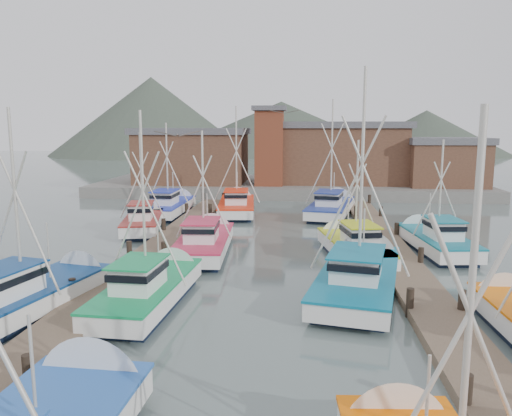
# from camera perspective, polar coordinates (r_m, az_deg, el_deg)

# --- Properties ---
(ground) EXTENTS (260.00, 260.00, 0.00)m
(ground) POSITION_cam_1_polar(r_m,az_deg,el_deg) (22.85, 0.92, -10.01)
(ground) COLOR #536460
(ground) RESTS_ON ground
(dock_left) EXTENTS (2.30, 46.00, 1.50)m
(dock_left) POSITION_cam_1_polar(r_m,az_deg,el_deg) (27.96, -12.96, -6.18)
(dock_left) COLOR brown
(dock_left) RESTS_ON ground
(dock_right) EXTENTS (2.30, 46.00, 1.50)m
(dock_right) POSITION_cam_1_polar(r_m,az_deg,el_deg) (27.11, 16.64, -6.82)
(dock_right) COLOR brown
(dock_right) RESTS_ON ground
(quay) EXTENTS (44.00, 16.00, 1.20)m
(quay) POSITION_cam_1_polar(r_m,az_deg,el_deg) (58.94, 3.72, 2.48)
(quay) COLOR gray
(quay) RESTS_ON ground
(shed_left) EXTENTS (12.72, 8.48, 6.20)m
(shed_left) POSITION_cam_1_polar(r_m,az_deg,el_deg) (58.00, -7.29, 6.02)
(shed_left) COLOR brown
(shed_left) RESTS_ON quay
(shed_center) EXTENTS (14.84, 9.54, 6.90)m
(shed_center) POSITION_cam_1_polar(r_m,az_deg,el_deg) (58.74, 9.66, 6.35)
(shed_center) COLOR brown
(shed_center) RESTS_ON quay
(shed_right) EXTENTS (8.48, 6.36, 5.20)m
(shed_right) POSITION_cam_1_polar(r_m,az_deg,el_deg) (57.71, 20.86, 4.98)
(shed_right) COLOR brown
(shed_right) RESTS_ON quay
(lookout_tower) EXTENTS (3.60, 3.60, 8.50)m
(lookout_tower) POSITION_cam_1_polar(r_m,az_deg,el_deg) (54.67, 1.54, 7.17)
(lookout_tower) COLOR brown
(lookout_tower) RESTS_ON quay
(distant_hills) EXTENTS (175.00, 140.00, 42.00)m
(distant_hills) POSITION_cam_1_polar(r_m,az_deg,el_deg) (145.01, -0.35, 6.28)
(distant_hills) COLOR #444F42
(distant_hills) RESTS_ON ground
(boat_4) EXTENTS (3.53, 8.54, 8.87)m
(boat_4) POSITION_cam_1_polar(r_m,az_deg,el_deg) (22.23, -11.79, -8.91)
(boat_4) COLOR black
(boat_4) RESTS_ON ground
(boat_5) EXTENTS (5.25, 10.79, 11.06)m
(boat_5) POSITION_cam_1_polar(r_m,az_deg,el_deg) (24.07, 11.82, -7.48)
(boat_5) COLOR black
(boat_5) RESTS_ON ground
(boat_6) EXTENTS (4.33, 9.11, 9.01)m
(boat_6) POSITION_cam_1_polar(r_m,az_deg,el_deg) (22.87, -23.92, -9.00)
(boat_6) COLOR black
(boat_6) RESTS_ON ground
(boat_8) EXTENTS (3.34, 9.21, 8.11)m
(boat_8) POSITION_cam_1_polar(r_m,az_deg,el_deg) (30.45, -5.80, -3.81)
(boat_8) COLOR black
(boat_8) RESTS_ON ground
(boat_9) EXTENTS (4.04, 8.65, 7.49)m
(boat_9) POSITION_cam_1_polar(r_m,az_deg,el_deg) (29.65, 10.88, -4.29)
(boat_9) COLOR black
(boat_9) RESTS_ON ground
(boat_10) EXTENTS (3.95, 8.23, 7.77)m
(boat_10) POSITION_cam_1_polar(r_m,az_deg,el_deg) (37.56, -12.71, -1.49)
(boat_10) COLOR black
(boat_10) RESTS_ON ground
(boat_11) EXTENTS (3.50, 8.56, 7.49)m
(boat_11) POSITION_cam_1_polar(r_m,az_deg,el_deg) (32.62, 19.61, -3.43)
(boat_11) COLOR black
(boat_11) RESTS_ON ground
(boat_12) EXTENTS (4.04, 9.68, 10.12)m
(boat_12) POSITION_cam_1_polar(r_m,az_deg,el_deg) (44.07, -2.19, 0.31)
(boat_12) COLOR black
(boat_12) RESTS_ON ground
(boat_13) EXTENTS (4.86, 10.22, 10.71)m
(boat_13) POSITION_cam_1_polar(r_m,az_deg,el_deg) (43.72, 8.65, 0.14)
(boat_13) COLOR black
(boat_13) RESTS_ON ground
(boat_14) EXTENTS (3.61, 9.20, 8.66)m
(boat_14) POSITION_cam_1_polar(r_m,az_deg,el_deg) (44.34, -9.75, 0.23)
(boat_14) COLOR black
(boat_14) RESTS_ON ground
(gull_near) EXTENTS (1.49, 0.65, 0.24)m
(gull_near) POSITION_cam_1_polar(r_m,az_deg,el_deg) (17.06, -9.00, 8.31)
(gull_near) COLOR gray
(gull_near) RESTS_ON ground
(gull_far) EXTENTS (1.54, 0.61, 0.24)m
(gull_far) POSITION_cam_1_polar(r_m,az_deg,el_deg) (24.29, 3.28, 10.89)
(gull_far) COLOR gray
(gull_far) RESTS_ON ground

